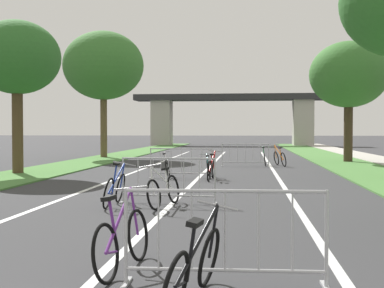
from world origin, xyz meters
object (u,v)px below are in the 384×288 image
Objects in this scene: tree_right_maple_mid at (349,75)px; bicycle_purple_6 at (123,240)px; crowd_barrier_third at (181,163)px; bicycle_orange_0 at (280,158)px; tree_left_pine_near at (103,66)px; crowd_barrier_nearest at (225,239)px; crowd_barrier_fourth at (245,155)px; bicycle_blue_5 at (115,189)px; bicycle_red_2 at (212,169)px; bicycle_silver_4 at (167,167)px; bicycle_black_3 at (195,267)px; bicycle_green_8 at (265,158)px; bicycle_white_1 at (164,190)px; crowd_barrier_second at (168,181)px; bicycle_teal_7 at (208,168)px; tree_left_oak_mid at (17,58)px.

tree_right_maple_mid is 22.68m from bicycle_purple_6.
bicycle_orange_0 is (3.79, 6.45, -0.14)m from crowd_barrier_third.
tree_left_pine_near is 26.51m from crowd_barrier_nearest.
tree_left_pine_near is at bearing 143.35° from crowd_barrier_fourth.
crowd_barrier_fourth is at bearing 77.77° from bicycle_blue_5.
bicycle_purple_6 is (-1.38, -17.87, -0.14)m from crowd_barrier_fourth.
bicycle_red_2 is 1.92m from bicycle_silver_4.
bicycle_black_3 is 19.54m from bicycle_green_8.
bicycle_blue_5 is 1.05× the size of bicycle_green_8.
tree_left_pine_near is at bearing 114.31° from bicycle_purple_6.
crowd_barrier_fourth is 17.92m from bicycle_purple_6.
crowd_barrier_nearest is (8.35, -24.66, -5.01)m from tree_left_pine_near.
bicycle_blue_5 is (-2.66, 5.58, -0.13)m from crowd_barrier_nearest.
bicycle_red_2 is (-1.10, -6.60, -0.14)m from crowd_barrier_fourth.
bicycle_white_1 is 6.19m from bicycle_red_2.
bicycle_white_1 is 7.19m from bicycle_silver_4.
crowd_barrier_second is 5.66m from bicycle_red_2.
bicycle_teal_7 is 1.06× the size of bicycle_green_8.
bicycle_purple_6 is at bearing -87.33° from bicycle_red_2.
bicycle_purple_6 is (-1.23, 0.47, -0.14)m from crowd_barrier_nearest.
bicycle_green_8 is at bearing 90.84° from bicycle_purple_6.
bicycle_purple_6 is at bearing -60.47° from tree_left_oak_mid.
tree_left_oak_mid reaches higher than bicycle_black_3.
tree_right_maple_mid is 3.60× the size of bicycle_orange_0.
tree_left_pine_near reaches higher than bicycle_black_3.
bicycle_silver_4 is at bearing -116.13° from crowd_barrier_fourth.
tree_left_pine_near reaches higher than bicycle_purple_6.
bicycle_black_3 is at bearing -91.27° from crowd_barrier_fourth.
bicycle_green_8 is (0.90, 0.59, -0.17)m from crowd_barrier_fourth.
crowd_barrier_third reaches higher than bicycle_white_1.
bicycle_silver_4 is (-1.04, 7.11, -0.01)m from bicycle_white_1.
tree_right_maple_mid is at bearing 61.58° from bicycle_red_2.
bicycle_orange_0 is (3.30, 12.56, -0.14)m from crowd_barrier_second.
bicycle_orange_0 is 1.03× the size of bicycle_purple_6.
bicycle_silver_4 is 1.03× the size of bicycle_green_8.
crowd_barrier_nearest is 12.66m from bicycle_teal_7.
bicycle_blue_5 reaches higher than bicycle_teal_7.
bicycle_orange_0 is at bearing 88.62° from bicycle_purple_6.
crowd_barrier_third is at bearing -128.11° from tree_right_maple_mid.
crowd_barrier_fourth is 1.28× the size of bicycle_black_3.
crowd_barrier_second reaches higher than bicycle_blue_5.
crowd_barrier_third is (6.40, -0.97, -3.87)m from tree_left_oak_mid.
crowd_barrier_nearest reaches higher than bicycle_teal_7.
bicycle_purple_6 is 18.59m from bicycle_green_8.
tree_right_maple_mid is 18.55m from bicycle_blue_5.
tree_left_oak_mid is at bearing 122.61° from crowd_barrier_nearest.
crowd_barrier_fourth is at bearing 56.64° from bicycle_silver_4.
bicycle_silver_4 is at bearing -119.21° from bicycle_green_8.
bicycle_teal_7 is at bearing 105.43° from bicycle_red_2.
bicycle_green_8 is (2.18, 6.31, 0.00)m from bicycle_teal_7.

